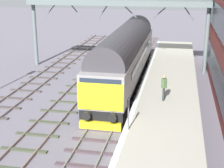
# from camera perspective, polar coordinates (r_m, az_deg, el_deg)

# --- Properties ---
(ground_plane) EXTENTS (140.00, 140.00, 0.00)m
(ground_plane) POSITION_cam_1_polar(r_m,az_deg,el_deg) (21.27, -1.14, -6.17)
(ground_plane) COLOR slate
(ground_plane) RESTS_ON ground
(track_main) EXTENTS (2.50, 60.00, 0.15)m
(track_main) POSITION_cam_1_polar(r_m,az_deg,el_deg) (21.25, -1.15, -6.04)
(track_main) COLOR slate
(track_main) RESTS_ON ground
(track_adjacent_west) EXTENTS (2.50, 60.00, 0.15)m
(track_adjacent_west) POSITION_cam_1_polar(r_m,az_deg,el_deg) (22.13, -9.52, -5.29)
(track_adjacent_west) COLOR gray
(track_adjacent_west) RESTS_ON ground
(station_platform) EXTENTS (4.00, 44.00, 1.01)m
(station_platform) POSITION_cam_1_polar(r_m,az_deg,el_deg) (20.66, 8.69, -5.62)
(station_platform) COLOR #B4B1A0
(station_platform) RESTS_ON ground
(diesel_locomotive) EXTENTS (2.74, 18.15, 4.68)m
(diesel_locomotive) POSITION_cam_1_polar(r_m,az_deg,el_deg) (27.67, 2.21, 4.87)
(diesel_locomotive) COLOR black
(diesel_locomotive) RESTS_ON ground
(platform_number_sign) EXTENTS (0.10, 0.44, 1.65)m
(platform_number_sign) POSITION_cam_1_polar(r_m,az_deg,el_deg) (17.45, 2.69, -4.13)
(platform_number_sign) COLOR slate
(platform_number_sign) RESTS_ON station_platform
(waiting_passenger) EXTENTS (0.36, 0.51, 1.64)m
(waiting_passenger) POSITION_cam_1_polar(r_m,az_deg,el_deg) (21.75, 8.55, -0.22)
(waiting_passenger) COLOR #28343D
(waiting_passenger) RESTS_ON station_platform
(overhead_footbridge) EXTENTS (16.50, 2.00, 6.42)m
(overhead_footbridge) POSITION_cam_1_polar(r_m,az_deg,el_deg) (31.94, 0.82, 12.79)
(overhead_footbridge) COLOR slate
(overhead_footbridge) RESTS_ON ground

